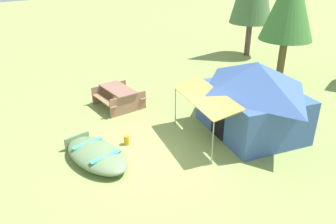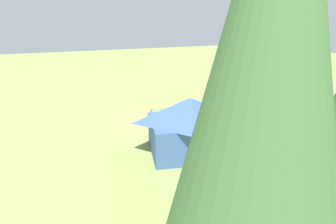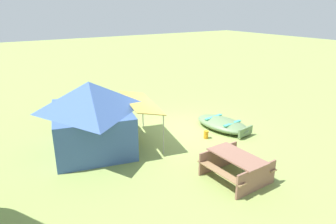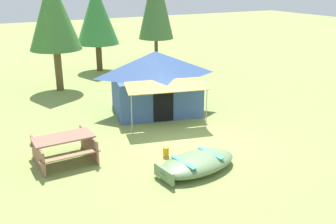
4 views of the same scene
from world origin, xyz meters
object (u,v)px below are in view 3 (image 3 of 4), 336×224
object	(u,v)px
canvas_cabin_tent	(91,114)
fuel_can	(206,135)
cooler_box	(114,133)
beached_rowboat	(223,124)
picnic_table	(236,164)

from	to	relation	value
canvas_cabin_tent	fuel_can	size ratio (longest dim) A/B	14.06
cooler_box	fuel_can	distance (m)	3.55
beached_rowboat	canvas_cabin_tent	world-z (taller)	canvas_cabin_tent
beached_rowboat	cooler_box	world-z (taller)	beached_rowboat
beached_rowboat	cooler_box	size ratio (longest dim) A/B	4.96
beached_rowboat	picnic_table	world-z (taller)	picnic_table
picnic_table	cooler_box	world-z (taller)	picnic_table
beached_rowboat	cooler_box	xyz separation A→B (m)	(1.63, 4.13, -0.06)
canvas_cabin_tent	cooler_box	world-z (taller)	canvas_cabin_tent
picnic_table	fuel_can	bearing A→B (deg)	-22.73
picnic_table	cooler_box	bearing A→B (deg)	20.81
beached_rowboat	fuel_can	size ratio (longest dim) A/B	8.59
beached_rowboat	fuel_can	distance (m)	1.23
picnic_table	fuel_can	world-z (taller)	picnic_table
picnic_table	beached_rowboat	bearing A→B (deg)	-36.91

